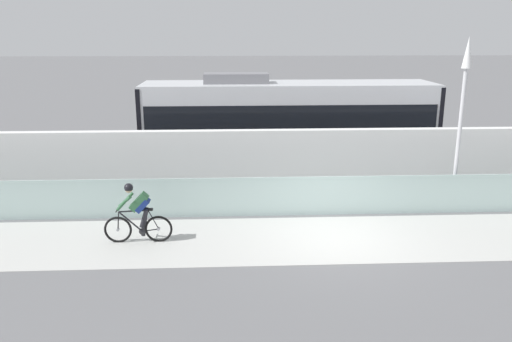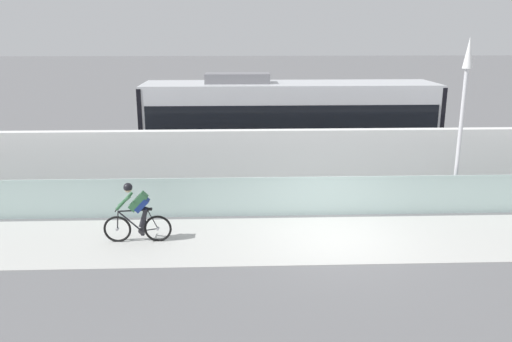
# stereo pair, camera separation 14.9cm
# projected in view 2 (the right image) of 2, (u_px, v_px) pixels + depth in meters

# --- Properties ---
(ground_plane) EXTENTS (200.00, 200.00, 0.00)m
(ground_plane) POSITION_uv_depth(u_px,v_px,m) (335.00, 239.00, 13.78)
(ground_plane) COLOR slate
(bike_path_deck) EXTENTS (32.00, 3.20, 0.01)m
(bike_path_deck) POSITION_uv_depth(u_px,v_px,m) (335.00, 238.00, 13.77)
(bike_path_deck) COLOR beige
(bike_path_deck) RESTS_ON ground
(glass_parapet) EXTENTS (32.00, 0.05, 1.19)m
(glass_parapet) POSITION_uv_depth(u_px,v_px,m) (324.00, 196.00, 15.40)
(glass_parapet) COLOR #ADC6C1
(glass_parapet) RESTS_ON ground
(concrete_barrier_wall) EXTENTS (32.00, 0.36, 2.26)m
(concrete_barrier_wall) POSITION_uv_depth(u_px,v_px,m) (316.00, 163.00, 17.00)
(concrete_barrier_wall) COLOR white
(concrete_barrier_wall) RESTS_ON ground
(tram_rail_near) EXTENTS (32.00, 0.08, 0.01)m
(tram_rail_near) POSITION_uv_depth(u_px,v_px,m) (305.00, 176.00, 19.69)
(tram_rail_near) COLOR #595654
(tram_rail_near) RESTS_ON ground
(tram_rail_far) EXTENTS (32.00, 0.08, 0.01)m
(tram_rail_far) POSITION_uv_depth(u_px,v_px,m) (300.00, 166.00, 21.07)
(tram_rail_far) COLOR #595654
(tram_rail_far) RESTS_ON ground
(tram) EXTENTS (11.06, 2.54, 3.81)m
(tram) POSITION_uv_depth(u_px,v_px,m) (289.00, 124.00, 19.86)
(tram) COLOR silver
(tram) RESTS_ON ground
(cyclist_on_bike) EXTENTS (1.77, 0.58, 1.61)m
(cyclist_on_bike) POSITION_uv_depth(u_px,v_px,m) (137.00, 214.00, 13.38)
(cyclist_on_bike) COLOR black
(cyclist_on_bike) RESTS_ON ground
(lamp_post_antenna) EXTENTS (0.28, 0.28, 5.20)m
(lamp_post_antenna) POSITION_uv_depth(u_px,v_px,m) (463.00, 103.00, 15.13)
(lamp_post_antenna) COLOR gray
(lamp_post_antenna) RESTS_ON ground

